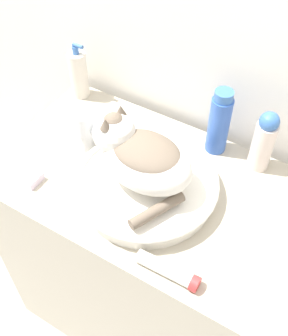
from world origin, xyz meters
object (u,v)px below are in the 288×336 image
(cat, at_px, (140,155))
(soap_pump_bottle, at_px, (79,74))
(lotion_bottle_white, at_px, (264,141))
(soap_bar, at_px, (29,177))
(shampoo_bottle_tall, at_px, (219,123))
(cream_tube, at_px, (169,270))
(faucet, at_px, (88,130))

(cat, relative_size, soap_pump_bottle, 1.45)
(lotion_bottle_white, xyz_separation_m, soap_bar, (-0.51, -0.38, -0.08))
(shampoo_bottle_tall, height_order, cream_tube, shampoo_bottle_tall)
(soap_pump_bottle, bearing_deg, shampoo_bottle_tall, -0.00)
(soap_pump_bottle, height_order, soap_bar, soap_pump_bottle)
(soap_pump_bottle, bearing_deg, soap_bar, -74.52)
(cream_tube, distance_m, soap_bar, 0.47)
(lotion_bottle_white, height_order, cream_tube, lotion_bottle_white)
(cat, height_order, soap_bar, cat)
(lotion_bottle_white, distance_m, shampoo_bottle_tall, 0.13)
(soap_bar, bearing_deg, shampoo_bottle_tall, 44.49)
(lotion_bottle_white, xyz_separation_m, shampoo_bottle_tall, (-0.13, 0.00, 0.01))
(cat, bearing_deg, faucet, -8.22)
(cream_tube, relative_size, soap_bar, 2.32)
(faucet, bearing_deg, soap_pump_bottle, 143.96)
(cat, bearing_deg, shampoo_bottle_tall, -108.96)
(lotion_bottle_white, xyz_separation_m, cream_tube, (-0.05, -0.43, -0.08))
(lotion_bottle_white, xyz_separation_m, soap_pump_bottle, (-0.62, 0.00, -0.01))
(soap_bar, bearing_deg, cream_tube, -6.27)
(faucet, xyz_separation_m, cream_tube, (0.38, -0.23, -0.07))
(faucet, distance_m, cream_tube, 0.45)
(faucet, distance_m, shampoo_bottle_tall, 0.36)
(soap_pump_bottle, bearing_deg, lotion_bottle_white, -0.00)
(lotion_bottle_white, distance_m, soap_bar, 0.64)
(lotion_bottle_white, bearing_deg, cat, -133.77)
(cat, relative_size, faucet, 1.96)
(soap_pump_bottle, bearing_deg, faucet, -47.51)
(faucet, xyz_separation_m, soap_bar, (-0.08, -0.17, -0.07))
(faucet, xyz_separation_m, lotion_bottle_white, (0.43, 0.20, 0.01))
(cat, bearing_deg, soap_pump_bottle, -28.54)
(cream_tube, xyz_separation_m, soap_bar, (-0.46, 0.05, -0.00))
(cat, xyz_separation_m, lotion_bottle_white, (0.24, 0.25, -0.04))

